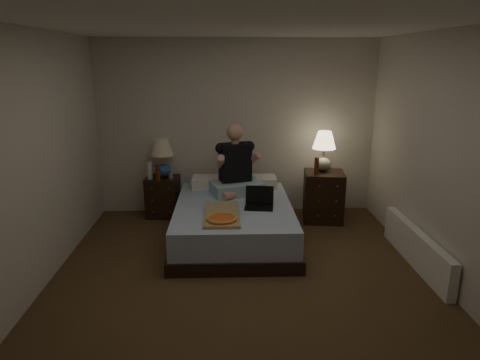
{
  "coord_description": "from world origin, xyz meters",
  "views": [
    {
      "loc": [
        -0.18,
        -3.89,
        2.21
      ],
      "look_at": [
        0.0,
        0.9,
        0.85
      ],
      "focal_mm": 32.0,
      "sensor_mm": 36.0,
      "label": 1
    }
  ],
  "objects_px": {
    "pizza_box": "(222,219)",
    "beer_bottle_right": "(317,166)",
    "lamp_right": "(324,151)",
    "laptop": "(259,199)",
    "soda_can": "(170,176)",
    "water_bottle": "(150,170)",
    "radiator": "(416,248)",
    "nightstand_left": "(163,196)",
    "bed": "(234,222)",
    "person": "(236,160)",
    "nightstand_right": "(323,196)",
    "beer_bottle_left": "(158,173)",
    "lamp_left": "(162,158)"
  },
  "relations": [
    {
      "from": "pizza_box",
      "to": "beer_bottle_right",
      "type": "bearing_deg",
      "value": 42.48
    },
    {
      "from": "lamp_right",
      "to": "laptop",
      "type": "height_order",
      "value": "lamp_right"
    },
    {
      "from": "soda_can",
      "to": "lamp_right",
      "type": "bearing_deg",
      "value": -2.02
    },
    {
      "from": "water_bottle",
      "to": "laptop",
      "type": "xyz_separation_m",
      "value": [
        1.46,
        -0.98,
        -0.11
      ]
    },
    {
      "from": "radiator",
      "to": "water_bottle",
      "type": "bearing_deg",
      "value": 153.36
    },
    {
      "from": "water_bottle",
      "to": "beer_bottle_right",
      "type": "xyz_separation_m",
      "value": [
        2.3,
        -0.26,
        0.11
      ]
    },
    {
      "from": "laptop",
      "to": "nightstand_left",
      "type": "bearing_deg",
      "value": 148.57
    },
    {
      "from": "bed",
      "to": "person",
      "type": "bearing_deg",
      "value": 83.92
    },
    {
      "from": "nightstand_right",
      "to": "lamp_right",
      "type": "height_order",
      "value": "lamp_right"
    },
    {
      "from": "nightstand_left",
      "to": "soda_can",
      "type": "bearing_deg",
      "value": -31.04
    },
    {
      "from": "beer_bottle_left",
      "to": "person",
      "type": "distance_m",
      "value": 1.14
    },
    {
      "from": "water_bottle",
      "to": "beer_bottle_left",
      "type": "xyz_separation_m",
      "value": [
        0.13,
        -0.09,
        -0.01
      ]
    },
    {
      "from": "beer_bottle_left",
      "to": "person",
      "type": "bearing_deg",
      "value": -14.98
    },
    {
      "from": "soda_can",
      "to": "radiator",
      "type": "height_order",
      "value": "soda_can"
    },
    {
      "from": "nightstand_left",
      "to": "beer_bottle_right",
      "type": "height_order",
      "value": "beer_bottle_right"
    },
    {
      "from": "beer_bottle_left",
      "to": "radiator",
      "type": "relative_size",
      "value": 0.14
    },
    {
      "from": "water_bottle",
      "to": "beer_bottle_left",
      "type": "distance_m",
      "value": 0.16
    },
    {
      "from": "beer_bottle_right",
      "to": "person",
      "type": "relative_size",
      "value": 0.25
    },
    {
      "from": "water_bottle",
      "to": "person",
      "type": "bearing_deg",
      "value": -17.4
    },
    {
      "from": "beer_bottle_left",
      "to": "radiator",
      "type": "xyz_separation_m",
      "value": [
        3.03,
        -1.49,
        -0.5
      ]
    },
    {
      "from": "beer_bottle_left",
      "to": "person",
      "type": "height_order",
      "value": "person"
    },
    {
      "from": "soda_can",
      "to": "person",
      "type": "height_order",
      "value": "person"
    },
    {
      "from": "bed",
      "to": "lamp_left",
      "type": "height_order",
      "value": "lamp_left"
    },
    {
      "from": "water_bottle",
      "to": "bed",
      "type": "bearing_deg",
      "value": -35.49
    },
    {
      "from": "pizza_box",
      "to": "radiator",
      "type": "distance_m",
      "value": 2.17
    },
    {
      "from": "beer_bottle_right",
      "to": "soda_can",
      "type": "bearing_deg",
      "value": 172.93
    },
    {
      "from": "person",
      "to": "pizza_box",
      "type": "distance_m",
      "value": 1.16
    },
    {
      "from": "lamp_left",
      "to": "radiator",
      "type": "height_order",
      "value": "lamp_left"
    },
    {
      "from": "nightstand_right",
      "to": "soda_can",
      "type": "bearing_deg",
      "value": -176.96
    },
    {
      "from": "person",
      "to": "beer_bottle_right",
      "type": "bearing_deg",
      "value": -10.74
    },
    {
      "from": "lamp_left",
      "to": "beer_bottle_left",
      "type": "relative_size",
      "value": 2.43
    },
    {
      "from": "radiator",
      "to": "nightstand_right",
      "type": "bearing_deg",
      "value": 117.22
    },
    {
      "from": "laptop",
      "to": "radiator",
      "type": "xyz_separation_m",
      "value": [
        1.7,
        -0.61,
        -0.39
      ]
    },
    {
      "from": "lamp_left",
      "to": "nightstand_right",
      "type": "bearing_deg",
      "value": -6.99
    },
    {
      "from": "soda_can",
      "to": "beer_bottle_left",
      "type": "bearing_deg",
      "value": -152.65
    },
    {
      "from": "nightstand_left",
      "to": "nightstand_right",
      "type": "relative_size",
      "value": 0.83
    },
    {
      "from": "soda_can",
      "to": "pizza_box",
      "type": "height_order",
      "value": "soda_can"
    },
    {
      "from": "soda_can",
      "to": "pizza_box",
      "type": "bearing_deg",
      "value": -63.11
    },
    {
      "from": "soda_can",
      "to": "beer_bottle_right",
      "type": "bearing_deg",
      "value": -7.07
    },
    {
      "from": "soda_can",
      "to": "beer_bottle_left",
      "type": "distance_m",
      "value": 0.19
    },
    {
      "from": "nightstand_right",
      "to": "person",
      "type": "bearing_deg",
      "value": -163.11
    },
    {
      "from": "nightstand_left",
      "to": "radiator",
      "type": "xyz_separation_m",
      "value": [
        3.0,
        -1.68,
        -0.09
      ]
    },
    {
      "from": "bed",
      "to": "laptop",
      "type": "height_order",
      "value": "laptop"
    },
    {
      "from": "person",
      "to": "radiator",
      "type": "relative_size",
      "value": 0.58
    },
    {
      "from": "beer_bottle_left",
      "to": "person",
      "type": "relative_size",
      "value": 0.25
    },
    {
      "from": "laptop",
      "to": "pizza_box",
      "type": "relative_size",
      "value": 0.45
    },
    {
      "from": "bed",
      "to": "person",
      "type": "distance_m",
      "value": 0.83
    },
    {
      "from": "beer_bottle_right",
      "to": "radiator",
      "type": "relative_size",
      "value": 0.14
    },
    {
      "from": "nightstand_left",
      "to": "radiator",
      "type": "bearing_deg",
      "value": -23.64
    },
    {
      "from": "bed",
      "to": "lamp_left",
      "type": "xyz_separation_m",
      "value": [
        -0.99,
        0.93,
        0.62
      ]
    }
  ]
}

